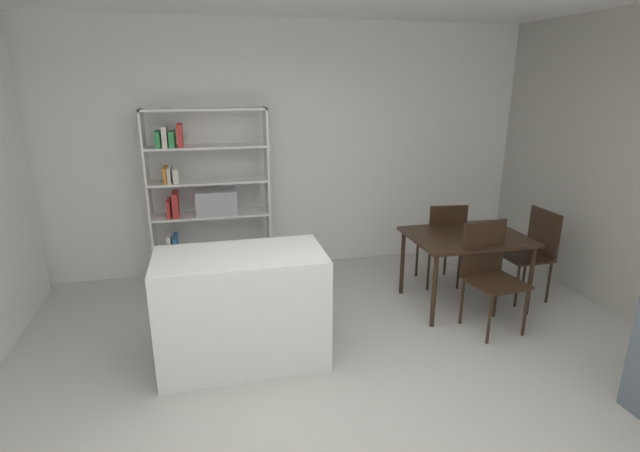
{
  "coord_description": "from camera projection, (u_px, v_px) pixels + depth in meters",
  "views": [
    {
      "loc": [
        -0.7,
        -2.65,
        2.2
      ],
      "look_at": [
        0.14,
        0.89,
        1.08
      ],
      "focal_mm": 26.91,
      "sensor_mm": 36.0,
      "label": 1
    }
  ],
  "objects": [
    {
      "name": "ground_plane",
      "position": [
        330.0,
        416.0,
        3.27
      ],
      "size": [
        8.6,
        8.6,
        0.0
      ],
      "primitive_type": "plane",
      "color": "beige"
    },
    {
      "name": "back_partition",
      "position": [
        269.0,
        150.0,
        5.53
      ],
      "size": [
        6.26,
        0.06,
        2.83
      ],
      "primitive_type": "cube",
      "color": "white",
      "rests_on": "ground_plane"
    },
    {
      "name": "kitchen_island",
      "position": [
        242.0,
        308.0,
        3.8
      ],
      "size": [
        1.3,
        0.69,
        0.91
      ],
      "primitive_type": "cube",
      "color": "white",
      "rests_on": "ground_plane"
    },
    {
      "name": "open_bookshelf",
      "position": [
        205.0,
        195.0,
        5.19
      ],
      "size": [
        1.28,
        0.33,
        1.91
      ],
      "color": "white",
      "rests_on": "ground_plane"
    },
    {
      "name": "dining_table",
      "position": [
        466.0,
        242.0,
        4.72
      ],
      "size": [
        1.12,
        0.86,
        0.73
      ],
      "color": "black",
      "rests_on": "ground_plane"
    },
    {
      "name": "dining_chair_far",
      "position": [
        443.0,
        237.0,
        5.16
      ],
      "size": [
        0.45,
        0.49,
        0.95
      ],
      "rotation": [
        0.0,
        0.0,
        3.03
      ],
      "color": "black",
      "rests_on": "ground_plane"
    },
    {
      "name": "dining_chair_window_side",
      "position": [
        533.0,
        247.0,
        4.92
      ],
      "size": [
        0.43,
        0.44,
        0.93
      ],
      "rotation": [
        0.0,
        0.0,
        -1.56
      ],
      "color": "black",
      "rests_on": "ground_plane"
    },
    {
      "name": "dining_chair_near",
      "position": [
        489.0,
        267.0,
        4.33
      ],
      "size": [
        0.5,
        0.49,
        0.98
      ],
      "rotation": [
        0.0,
        0.0,
        0.13
      ],
      "color": "black",
      "rests_on": "ground_plane"
    }
  ]
}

